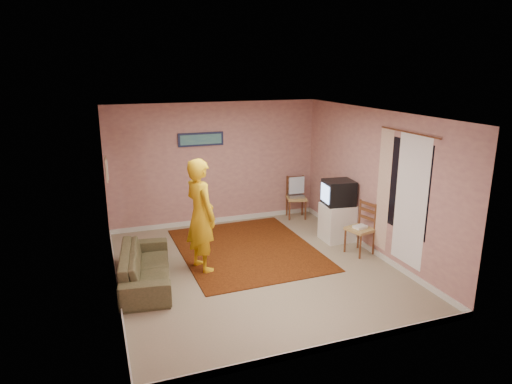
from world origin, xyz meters
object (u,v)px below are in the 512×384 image
object	(u,v)px
tv_cabinet	(337,222)
person	(201,215)
crt_tv	(338,192)
sofa	(145,266)
chair_b	(360,223)
chair_a	(296,193)

from	to	relation	value
tv_cabinet	person	distance (m)	2.88
crt_tv	sofa	world-z (taller)	crt_tv
chair_b	sofa	xyz separation A→B (m)	(-3.80, 0.13, -0.31)
chair_b	person	xyz separation A→B (m)	(-2.85, 0.32, 0.37)
chair_b	sofa	world-z (taller)	chair_b
chair_a	person	world-z (taller)	person
crt_tv	chair_b	world-z (taller)	crt_tv
sofa	tv_cabinet	bearing A→B (deg)	-73.57
crt_tv	sofa	xyz separation A→B (m)	(-3.74, -0.60, -0.69)
tv_cabinet	person	world-z (taller)	person
chair_a	chair_b	bearing A→B (deg)	-70.93
tv_cabinet	sofa	distance (m)	3.80
chair_b	chair_a	bearing A→B (deg)	170.68
chair_b	person	world-z (taller)	person
tv_cabinet	crt_tv	size ratio (longest dim) A/B	1.21
chair_a	person	bearing A→B (deg)	-130.54
crt_tv	person	distance (m)	2.82
person	crt_tv	bearing A→B (deg)	-99.97
crt_tv	chair_b	xyz separation A→B (m)	(0.06, -0.73, -0.39)
sofa	chair_a	bearing A→B (deg)	-51.97
chair_b	person	size ratio (longest dim) A/B	0.27
tv_cabinet	sofa	xyz separation A→B (m)	(-3.75, -0.60, -0.09)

